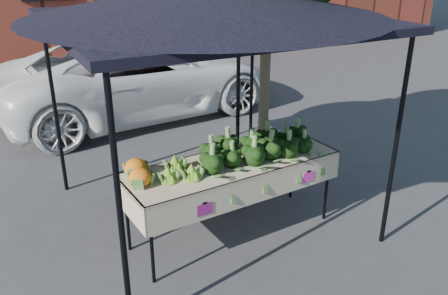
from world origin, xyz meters
TOP-DOWN VIEW (x-y plane):
  - ground at (0.00, 0.00)m, footprint 90.00×90.00m
  - table at (0.04, 0.14)m, footprint 2.45×0.97m
  - canopy at (0.00, 0.68)m, footprint 3.16×3.16m
  - broccoli_heap at (0.36, 0.17)m, footprint 1.49×0.59m
  - romanesco_cluster at (-0.63, 0.13)m, footprint 0.45×0.49m
  - cauliflower_pair at (-1.00, 0.21)m, footprint 0.25×0.45m
  - street_tree at (0.97, 1.02)m, footprint 1.96×1.96m

SIDE VIEW (x-z plane):
  - ground at x=0.00m, z-range 0.00..0.00m
  - table at x=0.04m, z-range 0.00..0.90m
  - cauliflower_pair at x=-1.00m, z-range 0.90..1.10m
  - romanesco_cluster at x=-0.63m, z-range 0.90..1.12m
  - broccoli_heap at x=0.36m, z-range 0.90..1.19m
  - canopy at x=0.00m, z-range 0.00..2.74m
  - street_tree at x=0.97m, z-range 0.00..3.86m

